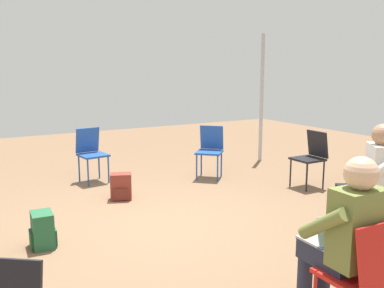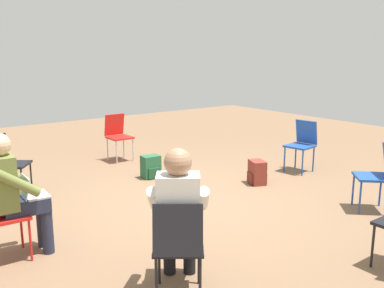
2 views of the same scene
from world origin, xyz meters
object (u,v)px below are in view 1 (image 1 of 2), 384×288
Objects in this scene: chair_east at (91,151)px; chair_west at (364,272)px; chair_southeast at (210,148)px; person_in_white at (370,177)px; chair_south at (311,155)px; person_with_laptop at (345,234)px; backpack_near_laptop_user at (43,232)px; backpack_by_empty_chair at (121,188)px.

chair_west is at bearing 86.34° from chair_east.
chair_southeast is 3.05m from person_in_white.
person_in_white is at bearing 150.44° from chair_south.
person_in_white is at bearing 39.29° from chair_west.
chair_southeast and chair_south have the same top height.
person_with_laptop is at bearing 86.56° from chair_east.
backpack_near_laptop_user is 1.67m from backpack_by_empty_chair.
person_with_laptop is (-4.67, -0.33, 0.20)m from chair_east.
chair_west is 3.03m from backpack_near_laptop_user.
person_in_white reaches higher than backpack_by_empty_chair.
backpack_by_empty_chair is at bearing 96.49° from person_with_laptop.
backpack_near_laptop_user is (2.61, 1.50, -0.34)m from chair_west.
chair_west and chair_east have the same top height.
chair_west is 0.26m from person_with_laptop.
chair_south is at bearing 50.32° from person_with_laptop.
chair_southeast is 4.36m from chair_west.
backpack_by_empty_chair is at bearing -48.32° from backpack_near_laptop_user.
chair_southeast is 2.36× the size of backpack_by_empty_chair.
chair_west is 0.69× the size of person_in_white.
chair_southeast is at bearing 72.40° from person_with_laptop.
chair_southeast reaches higher than backpack_by_empty_chair.
chair_south is 3.79m from chair_west.
person_with_laptop is 1.69m from person_in_white.
chair_east is at bearing 96.12° from chair_west.
person_in_white is (1.08, -1.43, 0.20)m from chair_west.
chair_south is at bearing -86.05° from backpack_near_laptop_user.
person_in_white is (-1.81, 1.02, 0.20)m from chair_south.
chair_south reaches higher than backpack_by_empty_chair.
chair_south and chair_west have the same top height.
person_in_white is (0.91, -1.42, 0.00)m from person_with_laptop.
chair_southeast is at bearing 39.32° from chair_south.
backpack_by_empty_chair is at bearing 56.75° from chair_southeast.
person_in_white is 3.18m from backpack_by_empty_chair.
chair_west is at bearing 163.47° from person_in_white.
chair_east is 0.69× the size of person_in_white.
chair_south is 2.09m from person_in_white.
backpack_near_laptop_user and backpack_by_empty_chair have the same top height.
chair_south is at bearing 51.96° from chair_west.
person_with_laptop is at bearing -148.30° from backpack_near_laptop_user.
chair_west is 1.00× the size of chair_east.
person_in_white reaches higher than backpack_near_laptop_user.
backpack_by_empty_chair is at bearing 72.64° from chair_south.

